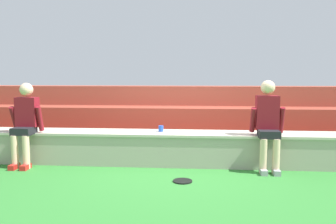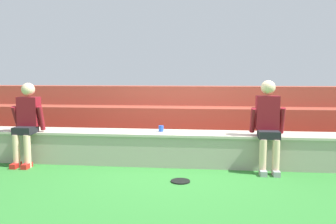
# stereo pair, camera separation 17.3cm
# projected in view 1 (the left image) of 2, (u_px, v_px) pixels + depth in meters

# --- Properties ---
(ground_plane) EXTENTS (80.00, 80.00, 0.00)m
(ground_plane) POSITION_uv_depth(u_px,v_px,m) (177.00, 168.00, 5.52)
(ground_plane) COLOR #2D752D
(stone_seating_wall) EXTENTS (8.94, 0.63, 0.55)m
(stone_seating_wall) POSITION_uv_depth(u_px,v_px,m) (178.00, 147.00, 5.79)
(stone_seating_wall) COLOR #A8A08E
(stone_seating_wall) RESTS_ON ground
(brick_bleachers) EXTENTS (10.79, 2.00, 1.28)m
(brick_bleachers) POSITION_uv_depth(u_px,v_px,m) (182.00, 122.00, 7.38)
(brick_bleachers) COLOR brown
(brick_bleachers) RESTS_ON ground
(person_left_of_center) EXTENTS (0.53, 0.54, 1.39)m
(person_left_of_center) POSITION_uv_depth(u_px,v_px,m) (25.00, 121.00, 5.63)
(person_left_of_center) COLOR beige
(person_left_of_center) RESTS_ON ground
(person_center) EXTENTS (0.53, 0.55, 1.44)m
(person_center) POSITION_uv_depth(u_px,v_px,m) (268.00, 122.00, 5.34)
(person_center) COLOR beige
(person_center) RESTS_ON ground
(plastic_cup_middle) EXTENTS (0.09, 0.09, 0.10)m
(plastic_cup_middle) POSITION_uv_depth(u_px,v_px,m) (161.00, 129.00, 5.82)
(plastic_cup_middle) COLOR blue
(plastic_cup_middle) RESTS_ON stone_seating_wall
(frisbee) EXTENTS (0.28, 0.28, 0.02)m
(frisbee) POSITION_uv_depth(u_px,v_px,m) (183.00, 181.00, 4.83)
(frisbee) COLOR black
(frisbee) RESTS_ON ground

